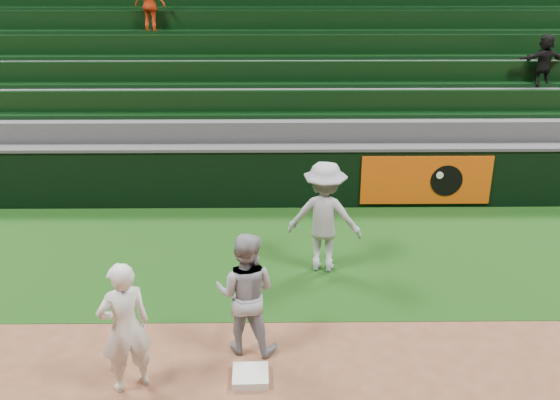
# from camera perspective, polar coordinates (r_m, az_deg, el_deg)

# --- Properties ---
(ground) EXTENTS (70.00, 70.00, 0.00)m
(ground) POSITION_cam_1_polar(r_m,az_deg,el_deg) (8.23, -0.23, -14.61)
(ground) COLOR brown
(ground) RESTS_ON ground
(foul_grass) EXTENTS (36.00, 4.20, 0.01)m
(foul_grass) POSITION_cam_1_polar(r_m,az_deg,el_deg) (10.78, -0.35, -4.96)
(foul_grass) COLOR #11330C
(foul_grass) RESTS_ON ground
(first_base) EXTENTS (0.45, 0.45, 0.10)m
(first_base) POSITION_cam_1_polar(r_m,az_deg,el_deg) (7.95, -2.71, -15.76)
(first_base) COLOR silver
(first_base) RESTS_ON ground
(first_baseman) EXTENTS (0.73, 0.65, 1.67)m
(first_baseman) POSITION_cam_1_polar(r_m,az_deg,el_deg) (7.59, -14.01, -11.25)
(first_baseman) COLOR white
(first_baseman) RESTS_ON ground
(baserunner) EXTENTS (0.92, 0.78, 1.67)m
(baserunner) POSITION_cam_1_polar(r_m,az_deg,el_deg) (8.03, -3.15, -8.51)
(baserunner) COLOR #93949C
(baserunner) RESTS_ON ground
(base_coach) EXTENTS (1.30, 0.91, 1.83)m
(base_coach) POSITION_cam_1_polar(r_m,az_deg,el_deg) (9.95, 4.09, -1.57)
(base_coach) COLOR #9EA0AB
(base_coach) RESTS_ON foul_grass
(field_wall) EXTENTS (36.00, 0.45, 1.25)m
(field_wall) POSITION_cam_1_polar(r_m,az_deg,el_deg) (12.54, -0.29, 2.22)
(field_wall) COLOR black
(field_wall) RESTS_ON ground
(stadium_seating) EXTENTS (36.00, 5.95, 5.06)m
(stadium_seating) POSITION_cam_1_polar(r_m,az_deg,el_deg) (15.88, -0.50, 10.55)
(stadium_seating) COLOR #3D3D40
(stadium_seating) RESTS_ON ground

